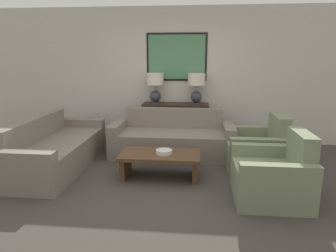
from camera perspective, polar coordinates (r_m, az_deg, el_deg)
name	(u,v)px	position (r m, az deg, el deg)	size (l,w,h in m)	color
ground_plane	(163,189)	(4.07, -0.88, -11.93)	(20.00, 20.00, 0.00)	#3D3833
back_wall	(177,76)	(6.06, 1.67, 9.50)	(8.10, 0.12, 2.65)	beige
console_table	(175,124)	(5.93, 1.43, 0.40)	(1.28, 0.37, 0.82)	#332319
table_lamp_left	(155,85)	(5.85, -2.46, 7.85)	(0.33, 0.33, 0.58)	#333338
table_lamp_right	(196,85)	(5.79, 5.45, 7.75)	(0.33, 0.33, 0.58)	#333338
couch_by_back_wall	(173,140)	(5.32, 0.88, -2.59)	(2.13, 0.88, 0.79)	slate
couch_by_side	(55,150)	(5.05, -20.66, -4.36)	(0.88, 2.13, 0.79)	slate
coffee_table	(160,159)	(4.35, -1.54, -6.37)	(1.14, 0.60, 0.36)	#4C331E
decorative_bowl	(164,152)	(4.28, -0.77, -4.94)	(0.24, 0.24, 0.06)	beige
armchair_near_back_wall	(257,150)	(4.89, 16.62, -4.45)	(0.86, 0.90, 0.85)	#707A5B
armchair_near_camera	(273,176)	(3.94, 19.40, -9.03)	(0.86, 0.90, 0.85)	#707A5B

